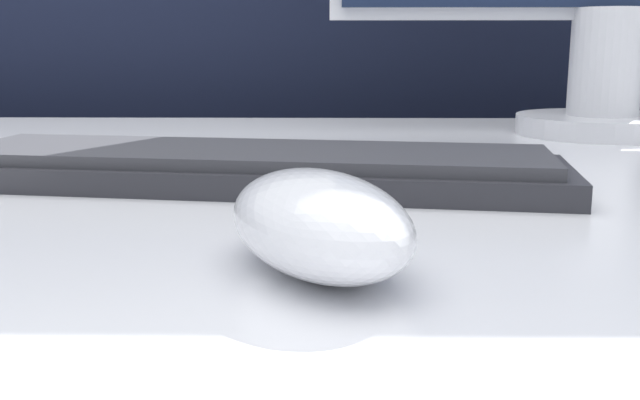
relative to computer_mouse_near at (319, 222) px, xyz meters
name	(u,v)px	position (x,y,z in m)	size (l,w,h in m)	color
partition_panel	(275,260)	(-0.08, 0.79, -0.25)	(5.00, 0.03, 1.10)	black
computer_mouse_near	(319,222)	(0.00, 0.00, 0.00)	(0.11, 0.13, 0.04)	white
keyboard	(251,167)	(-0.05, 0.20, -0.01)	(0.43, 0.18, 0.02)	#28282D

